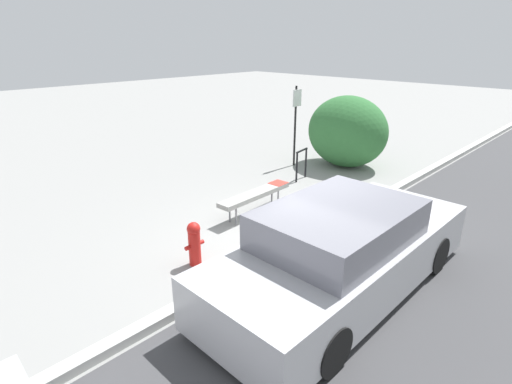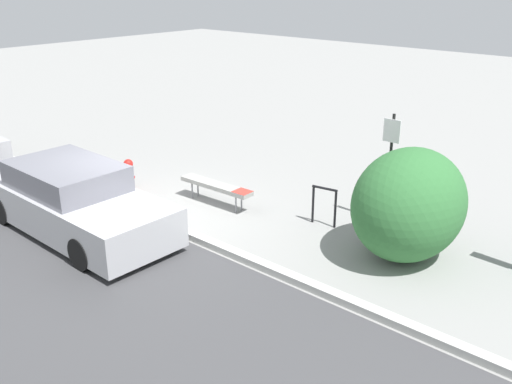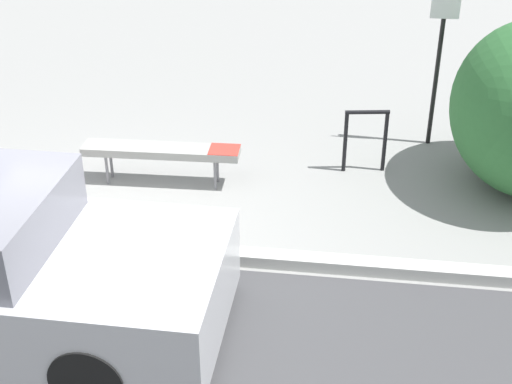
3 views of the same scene
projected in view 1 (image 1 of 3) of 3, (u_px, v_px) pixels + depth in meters
ground_plane at (299, 245)px, 7.26m from camera, size 60.00×60.00×0.00m
curb at (299, 242)px, 7.23m from camera, size 60.00×0.20×0.13m
bench at (255, 194)px, 8.44m from camera, size 1.92×0.40×0.50m
bike_rack at (301, 161)px, 10.49m from camera, size 0.55×0.14×0.83m
sign_post at (296, 119)px, 11.38m from camera, size 0.36×0.08×2.30m
fire_hydrant at (194, 242)px, 6.50m from camera, size 0.36×0.22×0.77m
shrub_hedge at (347, 132)px, 11.49m from camera, size 1.91×2.38×2.04m
pedestrian at (355, 123)px, 13.33m from camera, size 0.39×0.23×1.67m
parked_car_near at (342, 252)px, 5.76m from camera, size 4.72×1.83×1.39m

